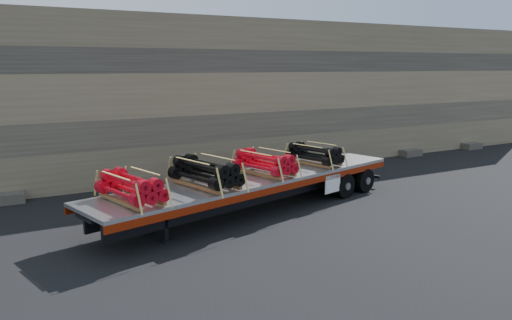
% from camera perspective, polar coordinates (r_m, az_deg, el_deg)
% --- Properties ---
extents(ground, '(120.00, 120.00, 0.00)m').
position_cam_1_polar(ground, '(17.85, 0.81, -5.22)').
color(ground, black).
rests_on(ground, ground).
extents(rock_wall, '(44.00, 3.00, 7.00)m').
position_cam_1_polar(rock_wall, '(23.08, -7.21, 7.17)').
color(rock_wall, '#7A6B54').
rests_on(rock_wall, ground).
extents(trailer, '(12.33, 5.30, 1.21)m').
position_cam_1_polar(trailer, '(17.03, -0.16, -3.88)').
color(trailer, '#B0B2B8').
rests_on(trailer, ground).
extents(bundle_front, '(1.61, 2.39, 0.78)m').
position_cam_1_polar(bundle_front, '(14.12, -14.09, -3.13)').
color(bundle_front, red).
rests_on(bundle_front, trailer).
extents(bundle_midfront, '(1.75, 2.60, 0.84)m').
position_cam_1_polar(bundle_midfront, '(15.48, -5.80, -1.51)').
color(bundle_midfront, black).
rests_on(bundle_midfront, trailer).
extents(bundle_midrear, '(1.60, 2.39, 0.77)m').
position_cam_1_polar(bundle_midrear, '(17.14, 1.02, -0.39)').
color(bundle_midrear, red).
rests_on(bundle_midrear, trailer).
extents(bundle_rear, '(1.51, 2.25, 0.73)m').
position_cam_1_polar(bundle_rear, '(19.04, 6.69, 0.60)').
color(bundle_rear, black).
rests_on(bundle_rear, trailer).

